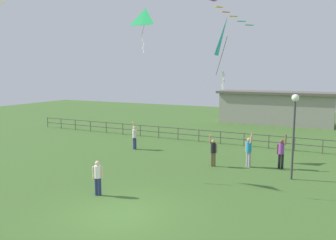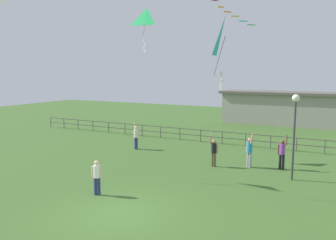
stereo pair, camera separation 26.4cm
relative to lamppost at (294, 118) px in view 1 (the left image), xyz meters
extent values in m
plane|color=#3D6028|center=(-5.15, -7.38, -3.09)|extent=(80.00, 80.00, 0.00)
cylinder|color=#38383D|center=(0.00, 0.00, -1.14)|extent=(0.10, 0.10, 3.90)
sphere|color=white|center=(0.00, 0.00, 0.96)|extent=(0.36, 0.36, 0.36)
cylinder|color=navy|center=(-10.62, 2.27, -2.69)|extent=(0.14, 0.14, 0.81)
cylinder|color=navy|center=(-10.47, 2.20, -2.69)|extent=(0.14, 0.14, 0.81)
cylinder|color=white|center=(-10.55, 2.24, -1.99)|extent=(0.30, 0.30, 0.58)
sphere|color=beige|center=(-10.55, 2.24, -1.60)|extent=(0.22, 0.22, 0.22)
cylinder|color=beige|center=(-10.71, 2.36, -1.48)|extent=(0.16, 0.23, 0.55)
cylinder|color=beige|center=(-10.36, 2.16, -2.03)|extent=(0.09, 0.09, 0.55)
cylinder|color=brown|center=(-4.35, 0.50, -2.70)|extent=(0.13, 0.13, 0.78)
cylinder|color=brown|center=(-4.20, 0.54, -2.70)|extent=(0.13, 0.13, 0.78)
cylinder|color=black|center=(-4.28, 0.52, -2.03)|extent=(0.29, 0.29, 0.55)
sphere|color=tan|center=(-4.28, 0.52, -1.65)|extent=(0.21, 0.21, 0.21)
cylinder|color=tan|center=(-4.47, 0.51, -1.54)|extent=(0.14, 0.21, 0.53)
cylinder|color=tan|center=(-4.10, 0.58, -2.07)|extent=(0.09, 0.09, 0.52)
cylinder|color=#99999E|center=(-2.39, 1.23, -2.67)|extent=(0.14, 0.14, 0.85)
cylinder|color=#99999E|center=(-2.53, 1.31, -2.67)|extent=(0.14, 0.14, 0.85)
cylinder|color=#268CBF|center=(-2.46, 1.27, -1.95)|extent=(0.31, 0.31, 0.60)
sphere|color=tan|center=(-2.46, 1.27, -1.54)|extent=(0.23, 0.23, 0.23)
cylinder|color=tan|center=(-2.31, 1.12, -1.42)|extent=(0.18, 0.21, 0.58)
cylinder|color=tan|center=(-2.64, 1.38, -1.98)|extent=(0.09, 0.09, 0.57)
cylinder|color=black|center=(-0.71, 1.75, -2.68)|extent=(0.14, 0.14, 0.83)
cylinder|color=black|center=(-0.87, 1.74, -2.68)|extent=(0.14, 0.14, 0.83)
cylinder|color=purple|center=(-0.79, 1.75, -1.97)|extent=(0.30, 0.30, 0.59)
sphere|color=brown|center=(-0.79, 1.75, -1.57)|extent=(0.22, 0.22, 0.22)
cylinder|color=brown|center=(-0.58, 1.71, -1.45)|extent=(0.10, 0.23, 0.56)
cylinder|color=brown|center=(-0.99, 1.73, -2.01)|extent=(0.09, 0.09, 0.56)
cylinder|color=navy|center=(-7.24, -6.14, -2.71)|extent=(0.13, 0.13, 0.77)
cylinder|color=navy|center=(-7.10, -6.08, -2.71)|extent=(0.13, 0.13, 0.77)
cylinder|color=white|center=(-7.17, -6.11, -2.05)|extent=(0.28, 0.28, 0.55)
sphere|color=beige|center=(-7.17, -6.11, -1.67)|extent=(0.21, 0.21, 0.21)
cylinder|color=beige|center=(-7.35, -6.18, -2.08)|extent=(0.08, 0.08, 0.52)
cylinder|color=beige|center=(-7.00, -6.04, -2.08)|extent=(0.08, 0.08, 0.52)
cube|color=yellow|center=(-13.82, -5.01, 5.78)|extent=(0.09, 0.01, 0.20)
pyramid|color=#19B2B2|center=(-1.72, -5.62, 3.43)|extent=(0.53, 0.81, 1.36)
cylinder|color=#4C381E|center=(-1.91, -5.65, 2.75)|extent=(0.39, 0.09, 1.36)
cube|color=white|center=(-1.83, -5.62, 2.11)|extent=(0.09, 0.05, 0.20)
cube|color=white|center=(-1.82, -5.61, 1.89)|extent=(0.09, 0.03, 0.20)
cube|color=white|center=(-1.86, -5.63, 1.67)|extent=(0.10, 0.03, 0.20)
pyramid|color=#1EB759|center=(-9.19, 1.56, 5.47)|extent=(1.24, 0.76, 1.12)
cylinder|color=#4C381E|center=(-9.16, 1.25, 4.92)|extent=(0.08, 0.65, 1.12)
cube|color=white|center=(-9.18, 1.24, 4.34)|extent=(0.10, 0.02, 0.20)
cube|color=white|center=(-9.24, 1.21, 4.12)|extent=(0.08, 0.02, 0.20)
cube|color=white|center=(-9.16, 1.25, 3.90)|extent=(0.09, 0.04, 0.20)
cube|color=white|center=(-9.22, 1.22, 3.68)|extent=(0.09, 0.05, 0.20)
cube|color=white|center=(-9.18, 1.24, 3.46)|extent=(0.08, 0.05, 0.20)
cube|color=#B22DB2|center=(-5.87, 4.55, 6.80)|extent=(0.39, 0.64, 0.03)
cube|color=yellow|center=(-5.66, 5.10, 6.45)|extent=(0.48, 0.64, 0.03)
cube|color=orange|center=(-5.34, 5.60, 6.18)|extent=(0.56, 0.61, 0.03)
cube|color=yellow|center=(-4.92, 6.01, 5.93)|extent=(0.61, 0.56, 0.03)
cube|color=#19B2B2|center=(-4.45, 6.38, 5.62)|extent=(0.61, 0.56, 0.03)
cube|color=#1EB759|center=(-4.00, 6.77, 5.39)|extent=(0.60, 0.58, 0.03)
cylinder|color=#4C4742|center=(-23.15, 6.62, -2.62)|extent=(0.06, 0.06, 0.95)
cylinder|color=#4C4742|center=(-21.44, 6.62, -2.62)|extent=(0.06, 0.06, 0.95)
cylinder|color=#4C4742|center=(-19.71, 6.62, -2.62)|extent=(0.06, 0.06, 0.95)
cylinder|color=#4C4742|center=(-17.96, 6.62, -2.62)|extent=(0.06, 0.06, 0.95)
cylinder|color=#4C4742|center=(-16.22, 6.62, -2.62)|extent=(0.06, 0.06, 0.95)
cylinder|color=#4C4742|center=(-14.48, 6.62, -2.62)|extent=(0.06, 0.06, 0.95)
cylinder|color=#4C4742|center=(-12.76, 6.62, -2.62)|extent=(0.06, 0.06, 0.95)
cylinder|color=#4C4742|center=(-11.02, 6.62, -2.62)|extent=(0.06, 0.06, 0.95)
cylinder|color=#4C4742|center=(-9.31, 6.62, -2.62)|extent=(0.06, 0.06, 0.95)
cylinder|color=#4C4742|center=(-7.55, 6.62, -2.62)|extent=(0.06, 0.06, 0.95)
cylinder|color=#4C4742|center=(-5.84, 6.62, -2.62)|extent=(0.06, 0.06, 0.95)
cylinder|color=#4C4742|center=(-4.08, 6.62, -2.62)|extent=(0.06, 0.06, 0.95)
cylinder|color=#4C4742|center=(-2.34, 6.62, -2.62)|extent=(0.06, 0.06, 0.95)
cylinder|color=#4C4742|center=(-0.64, 6.62, -2.62)|extent=(0.06, 0.06, 0.95)
cylinder|color=#4C4742|center=(1.09, 6.62, -2.62)|extent=(0.06, 0.06, 0.95)
cube|color=#4C4742|center=(-5.15, 6.62, -2.18)|extent=(36.00, 0.05, 0.05)
cube|color=#4C4742|center=(-5.15, 6.62, -2.62)|extent=(36.00, 0.05, 0.05)
cube|color=gray|center=(-3.95, 18.62, -1.56)|extent=(10.98, 3.00, 3.08)
cube|color=#59544C|center=(-3.95, 18.62, 0.10)|extent=(11.58, 3.60, 0.24)
camera|label=1|loc=(1.96, -17.58, 2.19)|focal=36.98mm
camera|label=2|loc=(2.20, -17.46, 2.19)|focal=36.98mm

